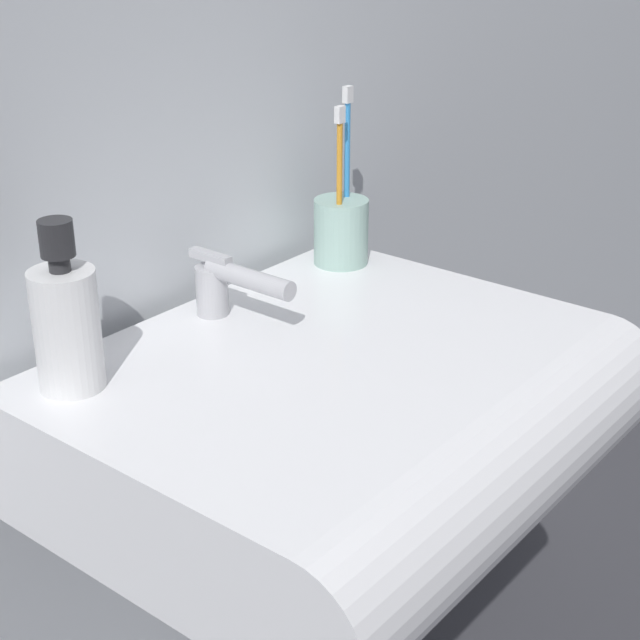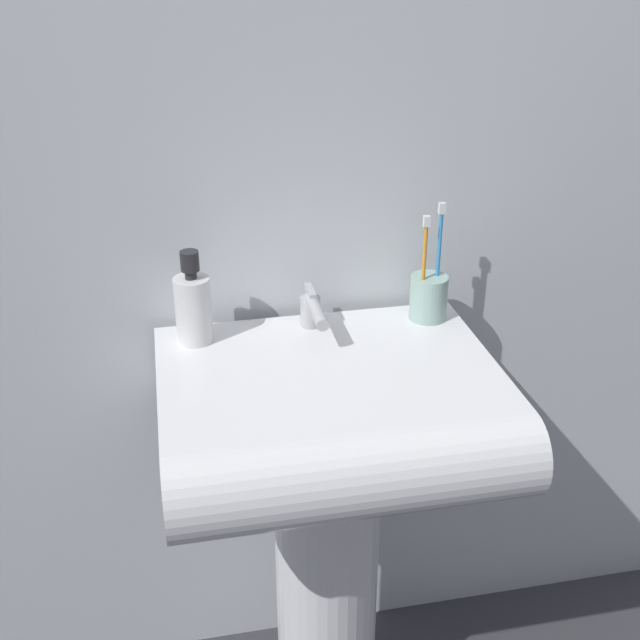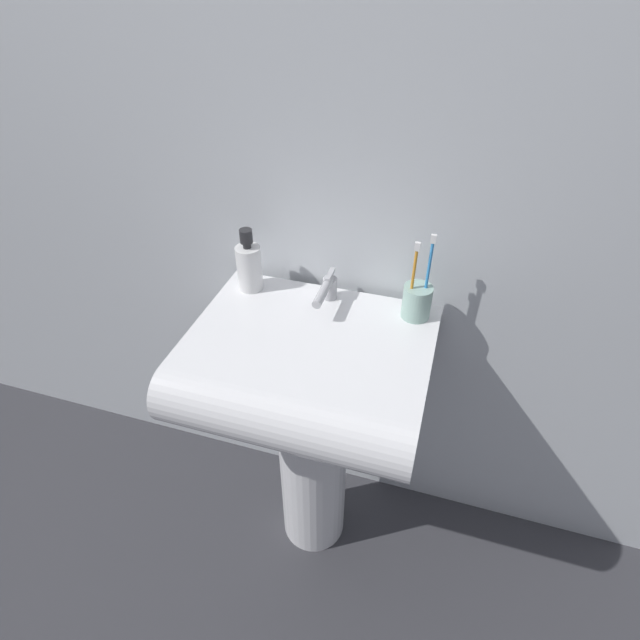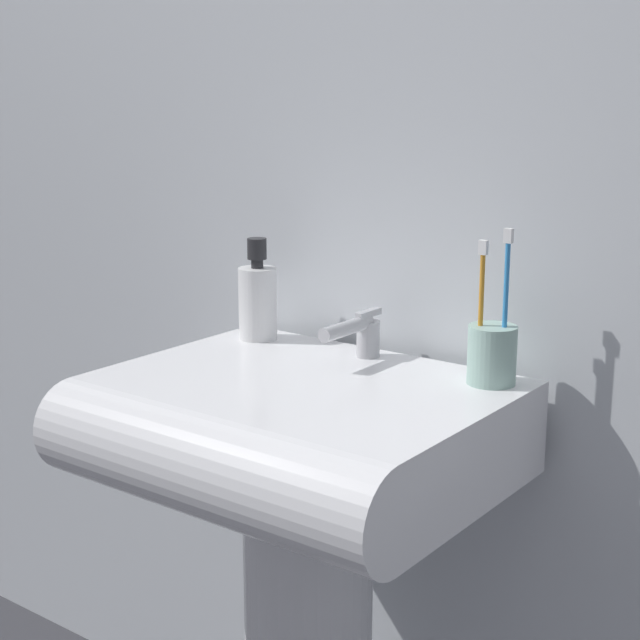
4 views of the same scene
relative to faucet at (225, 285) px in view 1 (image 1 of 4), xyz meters
The scene contains 4 objects.
sink_basin 0.21m from the faucet, 89.13° to the right, with size 0.56×0.47×0.14m.
faucet is the anchor object (origin of this frame).
toothbrush_cup 0.22m from the faucet, ahead, with size 0.07×0.07×0.22m.
soap_bottle 0.21m from the faucet, behind, with size 0.06×0.06×0.17m.
Camera 1 is at (-0.71, -0.57, 1.27)m, focal length 55.00 mm.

